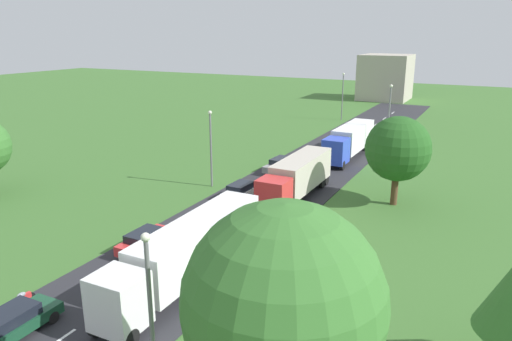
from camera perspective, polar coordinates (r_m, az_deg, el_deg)
The scene contains 17 objects.
road at distance 39.11m, azimuth -1.76°, elevation -5.50°, with size 10.00×140.00×0.06m, color #2B2B30.
lane_marking_centre at distance 37.98m, azimuth -2.77°, elevation -6.14°, with size 0.16×123.55×0.01m.
truck_lead at distance 28.82m, azimuth -8.05°, elevation -9.39°, with size 2.60×13.80×3.57m.
truck_second at distance 42.71m, azimuth 4.92°, elevation -0.70°, with size 2.52×11.67×3.60m.
truck_third at distance 57.97m, azimuth 11.13°, elevation 3.60°, with size 2.58×12.70×3.64m.
car_lead at distance 27.34m, azimuth -26.87°, elevation -15.75°, with size 1.95×4.37×1.45m.
car_second at distance 33.67m, azimuth -12.92°, elevation -8.13°, with size 1.92×4.45×1.51m.
car_third at distance 42.78m, azimuth -1.79°, elevation -2.41°, with size 1.95×4.32×1.49m.
car_fourth at distance 51.06m, azimuth 2.82°, elevation 0.69°, with size 1.95×4.61×1.50m.
motorcycle_courier at distance 29.58m, azimuth -26.39°, elevation -13.79°, with size 0.28×1.94×0.91m.
lamppost_lead at distance 19.71m, azimuth -12.48°, elevation -15.88°, with size 0.36×0.36×7.37m.
lamppost_second at distance 45.73m, azimuth -5.42°, elevation 3.11°, with size 0.36×0.36×7.43m.
lamppost_third at distance 59.06m, azimuth 15.57°, elevation 6.17°, with size 0.36×0.36×8.61m.
lamppost_fourth at distance 82.64m, azimuth 10.29°, elevation 8.99°, with size 0.36×0.36×7.95m.
tree_birch at distance 16.07m, azimuth 3.30°, elevation -15.39°, with size 6.75×6.75×9.48m.
tree_pine at distance 42.16m, azimuth 16.58°, elevation 2.48°, with size 5.53×5.53×7.76m.
distant_building at distance 110.88m, azimuth 15.19°, elevation 10.70°, with size 10.37×10.62×9.74m, color #B2A899.
Camera 1 is at (17.69, -7.23, 14.51)m, focal length 33.52 mm.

